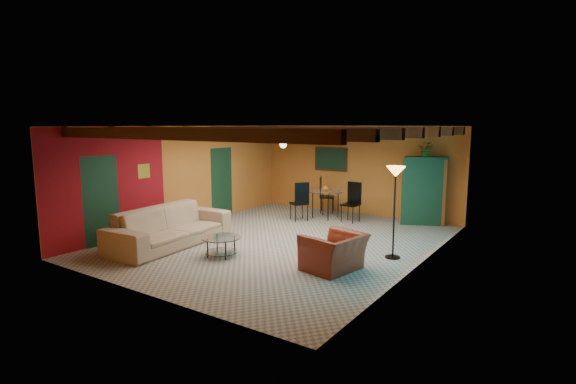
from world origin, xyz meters
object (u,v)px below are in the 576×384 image
Objects in this scene: sofa at (171,226)px; armoire at (425,192)px; coffee_table at (221,246)px; floor_lamp at (394,212)px; dining_table at (326,199)px; vase at (326,177)px; potted_plant at (427,150)px; armchair at (334,252)px.

armoire is (4.12, 5.45, 0.46)m from sofa.
armoire is (2.58, 5.44, 0.69)m from coffee_table.
armoire is 3.57m from floor_lamp.
sofa is at bearing -179.84° from coffee_table.
dining_table reaches higher than sofa.
floor_lamp reaches higher than vase.
vase reaches higher than coffee_table.
dining_table is at bearing -161.62° from potted_plant.
dining_table is at bearing 174.38° from armoire.
armoire reaches higher than vase.
floor_lamp is 4.09m from vase.
floor_lamp is (0.45, -3.54, 0.06)m from armoire.
coffee_table is at bearing -94.36° from sofa.
dining_table is (1.48, 4.57, 0.13)m from sofa.
vase is (0.00, 0.00, 0.65)m from dining_table.
floor_lamp reaches higher than sofa.
sofa is at bearing -71.06° from armchair.
floor_lamp is at bearing -40.77° from vase.
vase is (-2.64, -0.88, -0.82)m from potted_plant.
potted_plant reaches higher than armoire.
floor_lamp is at bearing -40.77° from dining_table.
dining_table is 4.10m from floor_lamp.
dining_table reaches higher than coffee_table.
coffee_table is 4.71× the size of vase.
vase is at bearing 139.23° from floor_lamp.
coffee_table is 1.78× the size of potted_plant.
dining_table is 1.21× the size of armoire.
armchair is 2.33× the size of potted_plant.
armoire is at bearing 18.38° from dining_table.
armoire is 2.80m from vase.
potted_plant is (4.12, 5.45, 1.60)m from sofa.
dining_table is 3.15m from potted_plant.
sofa is 17.33× the size of vase.
armchair is 0.49× the size of dining_table.
armoire is at bearing 64.65° from coffee_table.
floor_lamp reaches higher than armchair.
armchair is 4.72m from dining_table.
vase reaches higher than dining_table.
armoire is at bearing 0.00° from potted_plant.
vase is at bearing -137.76° from armchair.
potted_plant is (2.58, 5.44, 1.83)m from coffee_table.
sofa is at bearing -151.09° from armoire.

